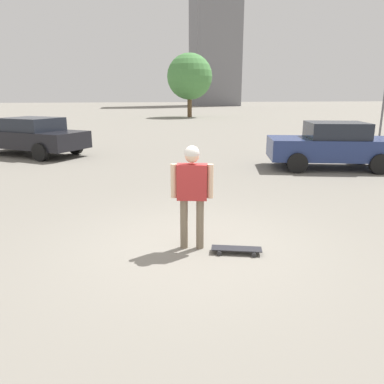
{
  "coord_description": "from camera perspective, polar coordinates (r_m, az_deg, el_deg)",
  "views": [
    {
      "loc": [
        -1.09,
        -5.52,
        2.41
      ],
      "look_at": [
        0.0,
        0.0,
        0.93
      ],
      "focal_mm": 35.0,
      "sensor_mm": 36.0,
      "label": 1
    }
  ],
  "objects": [
    {
      "name": "ground_plane",
      "position": [
        6.12,
        -0.0,
        -8.47
      ],
      "size": [
        220.0,
        220.0,
        0.0
      ],
      "primitive_type": "plane",
      "color": "gray"
    },
    {
      "name": "car_parked_far",
      "position": [
        16.51,
        -23.28,
        7.88
      ],
      "size": [
        4.82,
        4.24,
        1.5
      ],
      "rotation": [
        0.0,
        0.0,
        2.51
      ],
      "color": "black",
      "rests_on": "ground_plane"
    },
    {
      "name": "car_parked_near",
      "position": [
        13.28,
        20.6,
        6.72
      ],
      "size": [
        4.38,
        2.78,
        1.52
      ],
      "rotation": [
        0.0,
        0.0,
        2.87
      ],
      "color": "navy",
      "rests_on": "ground_plane"
    },
    {
      "name": "skateboard",
      "position": [
        5.94,
        6.79,
        -8.64
      ],
      "size": [
        0.81,
        0.44,
        0.08
      ],
      "rotation": [
        0.0,
        0.0,
        2.84
      ],
      "color": "#232328",
      "rests_on": "ground_plane"
    },
    {
      "name": "person",
      "position": [
        5.8,
        -0.0,
        0.98
      ],
      "size": [
        0.65,
        0.31,
        1.66
      ],
      "rotation": [
        0.0,
        0.0,
        -0.24
      ],
      "color": "#7A6B56",
      "rests_on": "ground_plane"
    },
    {
      "name": "tree_distant",
      "position": [
        40.99,
        -0.37,
        17.17
      ],
      "size": [
        4.74,
        4.74,
        6.55
      ],
      "color": "brown",
      "rests_on": "ground_plane"
    },
    {
      "name": "building_block_distant",
      "position": [
        83.99,
        3.54,
        25.57
      ],
      "size": [
        9.1,
        9.46,
        36.51
      ],
      "color": "slate",
      "rests_on": "ground_plane"
    }
  ]
}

